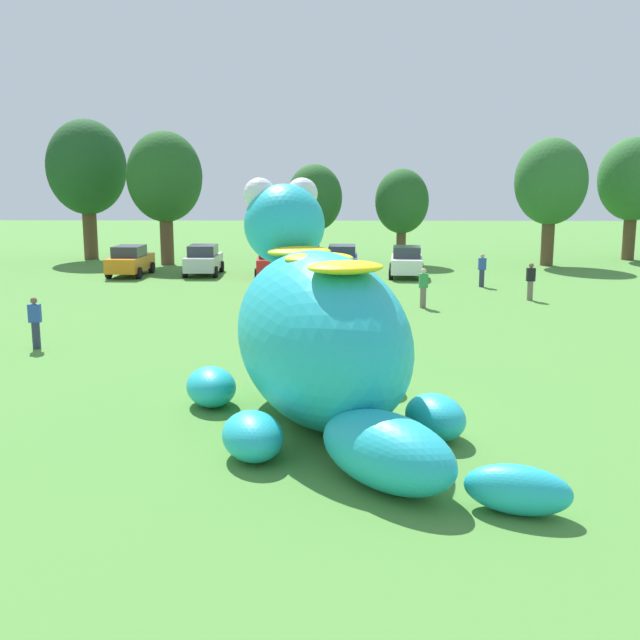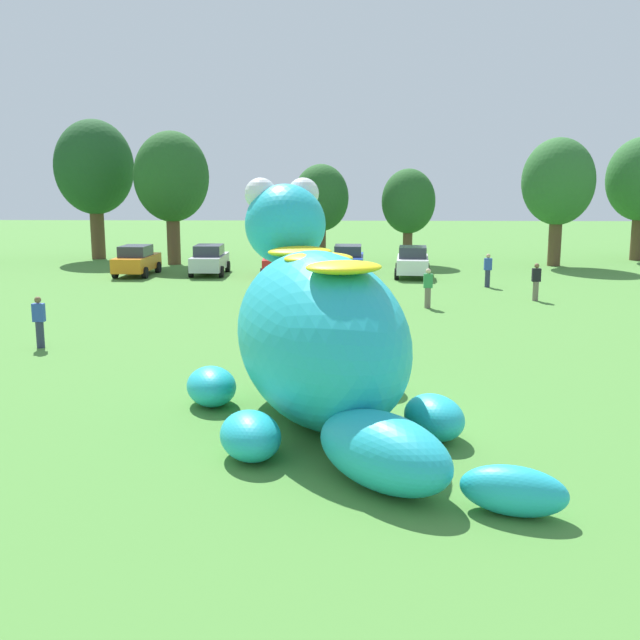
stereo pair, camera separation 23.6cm
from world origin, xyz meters
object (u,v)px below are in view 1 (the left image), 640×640
at_px(giant_inflatable_creature, 320,335).
at_px(spectator_mid_field, 531,282).
at_px(car_silver, 203,260).
at_px(spectator_near_inflatable, 482,270).
at_px(spectator_by_cars, 423,288).
at_px(car_orange, 130,261).
at_px(car_white, 407,262).
at_px(car_red, 273,262).
at_px(spectator_wandering, 35,323).
at_px(car_blue, 342,260).

relative_size(giant_inflatable_creature, spectator_mid_field, 5.74).
bearing_deg(car_silver, spectator_near_inflatable, -16.88).
relative_size(giant_inflatable_creature, spectator_near_inflatable, 5.74).
bearing_deg(car_silver, spectator_by_cars, -43.96).
relative_size(car_orange, car_white, 0.98).
height_order(car_white, spectator_mid_field, car_white).
xyz_separation_m(giant_inflatable_creature, car_red, (-3.10, 25.49, -1.17)).
distance_m(giant_inflatable_creature, car_silver, 27.28).
bearing_deg(car_red, car_silver, 168.71).
relative_size(car_red, spectator_wandering, 2.45).
bearing_deg(car_white, spectator_by_cars, -91.42).
bearing_deg(car_silver, spectator_wandering, -96.94).
bearing_deg(car_red, spectator_wandering, -109.30).
bearing_deg(spectator_wandering, car_blue, 61.68).
height_order(car_blue, spectator_by_cars, car_blue).
bearing_deg(spectator_near_inflatable, giant_inflatable_creature, -109.94).
relative_size(car_silver, spectator_by_cars, 2.41).
height_order(car_orange, car_white, same).
distance_m(car_orange, spectator_by_cars, 18.58).
bearing_deg(spectator_mid_field, car_white, 120.84).
height_order(car_white, spectator_by_cars, car_white).
xyz_separation_m(giant_inflatable_creature, spectator_wandering, (-9.46, 7.32, -1.18)).
distance_m(car_blue, spectator_by_cars, 11.47).
xyz_separation_m(car_red, car_white, (7.51, 0.15, 0.00)).
xyz_separation_m(car_silver, car_blue, (7.95, 0.06, 0.00)).
bearing_deg(spectator_near_inflatable, spectator_mid_field, -71.85).
xyz_separation_m(car_orange, spectator_wandering, (1.78, -18.48, -0.01)).
bearing_deg(spectator_wandering, spectator_mid_field, 28.52).
bearing_deg(spectator_mid_field, car_blue, 133.73).
bearing_deg(spectator_near_inflatable, spectator_wandering, -140.26).
xyz_separation_m(car_red, spectator_by_cars, (7.26, -10.10, -0.01)).
xyz_separation_m(car_orange, car_white, (15.65, -0.15, 0.00)).
height_order(car_red, spectator_by_cars, car_red).
bearing_deg(car_silver, car_white, -3.27).
bearing_deg(car_white, spectator_wandering, -127.13).
relative_size(car_orange, car_blue, 1.00).
height_order(car_silver, spectator_by_cars, car_silver).
xyz_separation_m(car_blue, spectator_near_inflatable, (7.09, -4.62, -0.01)).
xyz_separation_m(car_orange, car_blue, (12.04, 0.56, 0.00)).
distance_m(car_red, car_white, 7.51).
bearing_deg(spectator_wandering, spectator_near_inflatable, 39.74).
relative_size(car_blue, spectator_near_inflatable, 2.43).
relative_size(car_red, spectator_by_cars, 2.45).
height_order(car_white, spectator_near_inflatable, car_white).
xyz_separation_m(car_orange, car_red, (8.14, -0.30, 0.00)).
bearing_deg(car_orange, spectator_mid_field, -22.02).
xyz_separation_m(car_white, spectator_mid_field, (4.86, -8.14, -0.01)).
height_order(car_red, car_white, same).
relative_size(car_blue, spectator_mid_field, 2.43).
relative_size(spectator_near_inflatable, spectator_wandering, 1.00).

